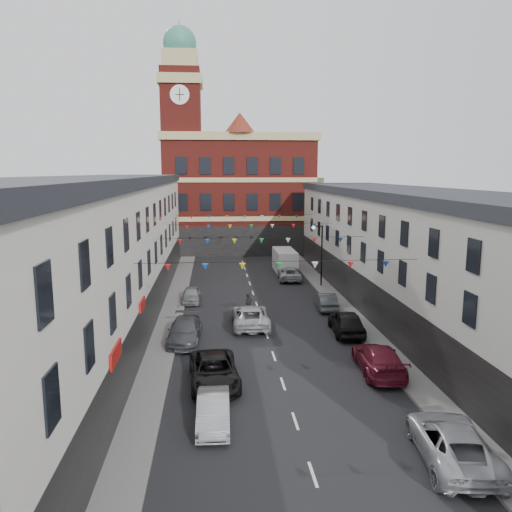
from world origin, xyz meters
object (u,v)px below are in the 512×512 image
object	(u,v)px
car_left_e	(191,295)
moving_car	(250,316)
car_left_c	(214,371)
car_right_b	(452,442)
car_right_f	(289,274)
car_right_c	(379,359)
car_right_d	(347,322)
car_left_b	(213,411)
street_lamp	(319,247)
car_left_d	(185,331)
car_right_e	(326,301)
pedestrian	(249,304)
white_van	(285,261)

from	to	relation	value
car_left_e	moving_car	size ratio (longest dim) A/B	0.68
car_left_c	car_right_b	world-z (taller)	car_right_b
car_right_b	car_right_f	size ratio (longest dim) A/B	1.14
car_right_c	car_right_d	distance (m)	6.73
car_left_b	car_left_e	distance (m)	21.31
car_right_f	street_lamp	bearing A→B (deg)	129.94
car_left_d	car_left_c	bearing A→B (deg)	-71.85
car_right_c	car_right_f	size ratio (longest dim) A/B	1.11
car_left_e	car_right_f	world-z (taller)	car_right_f
car_left_d	car_right_e	distance (m)	13.01
car_left_b	car_right_f	bearing A→B (deg)	75.78
street_lamp	car_left_b	xyz separation A→B (m)	(-10.20, -26.03, -3.24)
car_right_f	pedestrian	world-z (taller)	pedestrian
car_right_c	moving_car	distance (m)	11.04
street_lamp	car_left_c	distance (m)	24.23
car_right_e	car_right_f	world-z (taller)	car_right_e
street_lamp	car_left_b	world-z (taller)	street_lamp
car_left_e	car_right_e	size ratio (longest dim) A/B	0.93
car_right_c	car_right_d	xyz separation A→B (m)	(-0.01, 6.73, 0.04)
car_left_c	car_right_e	xyz separation A→B (m)	(9.10, 13.83, -0.07)
car_left_e	car_right_b	xyz separation A→B (m)	(11.00, -24.76, 0.12)
car_right_d	car_left_e	bearing A→B (deg)	-37.36
car_left_d	car_right_e	xyz separation A→B (m)	(11.00, 6.96, -0.07)
street_lamp	car_left_b	distance (m)	28.14
car_left_e	car_right_f	bearing A→B (deg)	40.38
moving_car	street_lamp	bearing A→B (deg)	-121.35
car_left_b	pedestrian	world-z (taller)	pedestrian
car_right_d	pedestrian	world-z (taller)	pedestrian
moving_car	pedestrian	xyz separation A→B (m)	(0.09, 3.04, 0.07)
car_right_c	pedestrian	world-z (taller)	pedestrian
car_right_e	white_van	xyz separation A→B (m)	(-1.16, 15.64, 0.56)
car_left_c	car_right_f	size ratio (longest dim) A/B	1.10
street_lamp	car_left_c	world-z (taller)	street_lamp
car_left_e	car_right_b	distance (m)	27.09
car_right_b	car_right_d	bearing A→B (deg)	-82.61
white_van	car_right_c	bearing A→B (deg)	-88.14
moving_car	car_left_c	bearing A→B (deg)	75.73
white_van	pedestrian	xyz separation A→B (m)	(-5.22, -16.65, -0.39)
car_right_c	car_right_e	size ratio (longest dim) A/B	1.31
car_right_d	white_van	size ratio (longest dim) A/B	0.87
car_right_b	car_right_d	xyz separation A→B (m)	(-0.01, 15.35, 0.06)
car_right_d	moving_car	world-z (taller)	car_right_d
pedestrian	car_left_c	bearing A→B (deg)	-126.19
car_left_d	car_left_e	distance (m)	10.10
white_van	car_right_f	bearing A→B (deg)	-92.43
car_right_e	moving_car	world-z (taller)	moving_car
moving_car	pedestrian	size ratio (longest dim) A/B	3.32
car_left_e	car_right_d	distance (m)	14.47
car_left_c	car_left_d	bearing A→B (deg)	101.46
car_left_e	car_left_b	bearing A→B (deg)	-84.52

